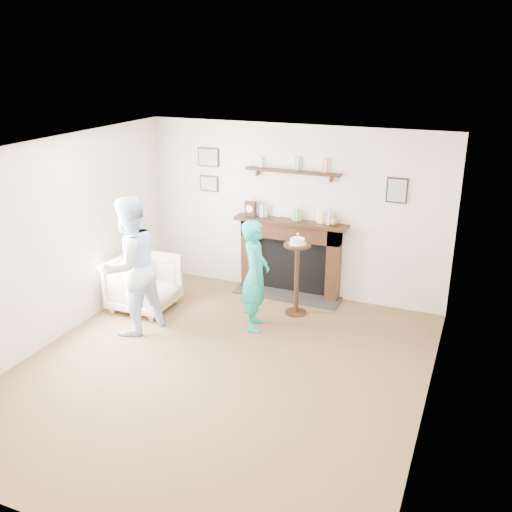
{
  "coord_description": "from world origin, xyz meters",
  "views": [
    {
      "loc": [
        2.57,
        -5.07,
        3.46
      ],
      "look_at": [
        0.08,
        0.9,
        1.11
      ],
      "focal_mm": 40.0,
      "sensor_mm": 36.0,
      "label": 1
    }
  ],
  "objects_px": {
    "armchair": "(146,308)",
    "man": "(135,330)",
    "pedestal_table": "(297,265)",
    "woman": "(255,327)"
  },
  "relations": [
    {
      "from": "armchair",
      "to": "woman",
      "type": "xyz_separation_m",
      "value": [
        1.66,
        0.06,
        0.0
      ]
    },
    {
      "from": "man",
      "to": "pedestal_table",
      "type": "distance_m",
      "value": 2.31
    },
    {
      "from": "man",
      "to": "pedestal_table",
      "type": "bearing_deg",
      "value": 145.19
    },
    {
      "from": "man",
      "to": "pedestal_table",
      "type": "relative_size",
      "value": 1.53
    },
    {
      "from": "man",
      "to": "woman",
      "type": "relative_size",
      "value": 1.22
    },
    {
      "from": "armchair",
      "to": "woman",
      "type": "bearing_deg",
      "value": -88.6
    },
    {
      "from": "woman",
      "to": "armchair",
      "type": "bearing_deg",
      "value": 76.1
    },
    {
      "from": "armchair",
      "to": "man",
      "type": "height_order",
      "value": "man"
    },
    {
      "from": "man",
      "to": "armchair",
      "type": "bearing_deg",
      "value": -139.81
    },
    {
      "from": "armchair",
      "to": "woman",
      "type": "relative_size",
      "value": 0.57
    }
  ]
}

